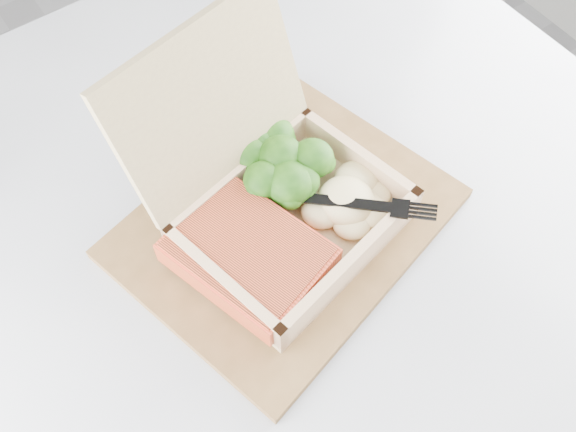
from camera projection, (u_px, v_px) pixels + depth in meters
cafe_table at (281, 315)px, 0.82m from camera, size 0.90×0.90×0.76m
serving_tray at (285, 223)px, 0.65m from camera, size 0.36×0.32×0.01m
takeout_container at (268, 186)px, 0.61m from camera, size 0.24×0.25×0.19m
salmon_fillet at (248, 255)px, 0.60m from camera, size 0.14×0.16×0.03m
broccoli_pile at (281, 163)px, 0.65m from camera, size 0.11×0.11×0.04m
mashed_potatoes at (346, 200)px, 0.63m from camera, size 0.09×0.08×0.03m
plastic_fork at (317, 198)px, 0.62m from camera, size 0.11×0.12×0.01m
receipt at (205, 128)px, 0.72m from camera, size 0.08×0.15×0.00m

